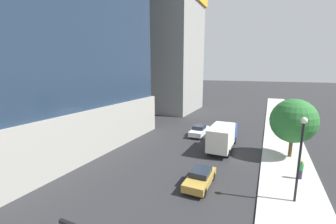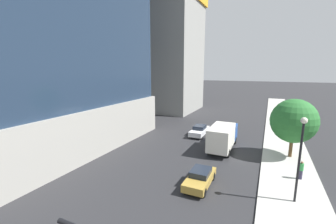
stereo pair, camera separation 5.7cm
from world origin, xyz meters
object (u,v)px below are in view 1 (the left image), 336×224
(street_lamp, at_px, (301,148))
(street_tree, at_px, (293,121))
(car_gold, at_px, (200,178))
(construction_building, at_px, (168,46))
(pedestrian_green_shirt, at_px, (301,170))
(box_truck, at_px, (223,136))
(car_white, at_px, (199,130))

(street_lamp, distance_m, street_tree, 9.40)
(car_gold, bearing_deg, construction_building, 118.97)
(car_gold, distance_m, pedestrian_green_shirt, 8.97)
(street_lamp, height_order, street_tree, street_tree)
(street_tree, xyz_separation_m, box_truck, (-7.28, -0.59, -2.45))
(street_lamp, bearing_deg, construction_building, 128.25)
(pedestrian_green_shirt, bearing_deg, box_truck, 148.29)
(box_truck, bearing_deg, pedestrian_green_shirt, -31.71)
(construction_building, xyz_separation_m, street_lamp, (24.36, -30.91, -10.80))
(construction_building, distance_m, car_gold, 38.65)
(street_lamp, height_order, box_truck, street_lamp)
(street_lamp, bearing_deg, car_gold, -175.84)
(street_lamp, relative_size, street_tree, 0.98)
(street_tree, height_order, car_white, street_tree)
(construction_building, bearing_deg, box_truck, -51.80)
(car_white, distance_m, box_truck, 6.29)
(car_white, bearing_deg, street_tree, -18.80)
(construction_building, relative_size, box_truck, 4.70)
(car_white, xyz_separation_m, box_truck, (4.26, -4.52, 0.99))
(street_lamp, xyz_separation_m, car_gold, (-6.97, -0.51, -3.50))
(construction_building, relative_size, street_lamp, 5.50)
(construction_building, height_order, box_truck, construction_building)
(construction_building, bearing_deg, street_tree, -41.08)
(construction_building, xyz_separation_m, car_gold, (17.39, -31.41, -14.30))
(street_tree, distance_m, pedestrian_green_shirt, 6.26)
(street_lamp, height_order, pedestrian_green_shirt, street_lamp)
(car_white, bearing_deg, construction_building, 126.76)
(street_lamp, bearing_deg, car_white, 130.13)
(street_tree, bearing_deg, pedestrian_green_shirt, -85.20)
(box_truck, bearing_deg, street_lamp, -51.61)
(construction_building, height_order, car_white, construction_building)
(car_white, bearing_deg, street_lamp, -49.87)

